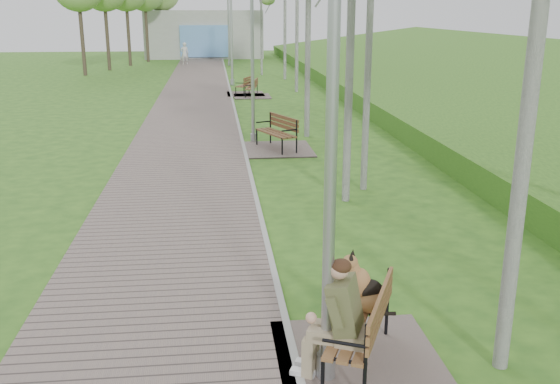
# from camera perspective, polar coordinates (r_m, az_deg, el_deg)

# --- Properties ---
(walkway) EXTENTS (3.50, 67.00, 0.04)m
(walkway) POSITION_cam_1_polar(r_m,az_deg,el_deg) (27.38, -7.93, 7.69)
(walkway) COLOR #6F5F5A
(walkway) RESTS_ON ground
(kerb) EXTENTS (0.10, 67.00, 0.05)m
(kerb) POSITION_cam_1_polar(r_m,az_deg,el_deg) (27.38, -4.23, 7.81)
(kerb) COLOR #999993
(kerb) RESTS_ON ground
(embankment) EXTENTS (14.00, 70.00, 1.60)m
(embankment) POSITION_cam_1_polar(r_m,az_deg,el_deg) (28.92, 20.59, 7.23)
(embankment) COLOR #579329
(embankment) RESTS_ON ground
(building_north) EXTENTS (10.00, 5.20, 4.00)m
(building_north) POSITION_cam_1_polar(r_m,az_deg,el_deg) (56.58, -6.94, 14.14)
(building_north) COLOR #9E9E99
(building_north) RESTS_ON ground
(bench_main) EXTENTS (1.96, 2.18, 1.71)m
(bench_main) POSITION_cam_1_polar(r_m,az_deg,el_deg) (7.49, 6.81, -12.44)
(bench_main) COLOR #6F5F5A
(bench_main) RESTS_ON ground
(bench_second) EXTENTS (2.06, 2.29, 1.27)m
(bench_second) POSITION_cam_1_polar(r_m,az_deg,el_deg) (18.79, -0.35, 4.58)
(bench_second) COLOR #6F5F5A
(bench_second) RESTS_ON ground
(bench_third) EXTENTS (1.75, 1.94, 1.07)m
(bench_third) POSITION_cam_1_polar(r_m,az_deg,el_deg) (30.58, -2.62, 9.06)
(bench_third) COLOR #6F5F5A
(bench_third) RESTS_ON ground
(bench_far) EXTENTS (1.82, 2.02, 1.11)m
(bench_far) POSITION_cam_1_polar(r_m,az_deg,el_deg) (31.41, -3.25, 9.26)
(bench_far) COLOR #6F5F5A
(bench_far) RESTS_ON ground
(lamp_post_near) EXTENTS (0.22, 0.22, 5.63)m
(lamp_post_near) POSITION_cam_1_polar(r_m,az_deg,el_deg) (6.45, 4.68, 3.36)
(lamp_post_near) COLOR #9EA0A6
(lamp_post_near) RESTS_ON ground
(lamp_post_second) EXTENTS (0.18, 0.18, 4.73)m
(lamp_post_second) POSITION_cam_1_polar(r_m,az_deg,el_deg) (19.67, -2.52, 10.90)
(lamp_post_second) COLOR #9EA0A6
(lamp_post_second) RESTS_ON ground
(lamp_post_third) EXTENTS (0.23, 0.23, 5.94)m
(lamp_post_third) POSITION_cam_1_polar(r_m,az_deg,el_deg) (35.17, -4.46, 14.20)
(lamp_post_third) COLOR #9EA0A6
(lamp_post_third) RESTS_ON ground
(lamp_post_far) EXTENTS (0.21, 0.21, 5.42)m
(lamp_post_far) POSITION_cam_1_polar(r_m,az_deg,el_deg) (47.74, -4.72, 14.46)
(lamp_post_far) COLOR #9EA0A6
(lamp_post_far) RESTS_ON ground
(pedestrian_near) EXTENTS (0.66, 0.48, 1.68)m
(pedestrian_near) POSITION_cam_1_polar(r_m,az_deg,el_deg) (48.95, -8.72, 12.40)
(pedestrian_near) COLOR silver
(pedestrian_near) RESTS_ON ground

